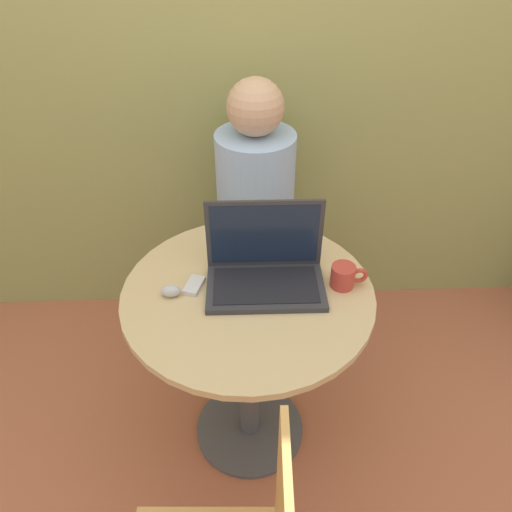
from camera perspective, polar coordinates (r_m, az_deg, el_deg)
ground_plane at (r=2.18m, az=-0.72°, el=-19.15°), size 12.00×12.00×0.00m
back_wall at (r=2.10m, az=-1.95°, el=23.26°), size 7.00×0.05×2.60m
round_table at (r=1.73m, az=-0.87°, el=-8.75°), size 0.81×0.81×0.77m
laptop at (r=1.58m, az=1.06°, el=-1.32°), size 0.38×0.23×0.27m
cell_phone at (r=1.61m, az=-7.09°, el=-3.36°), size 0.07×0.10×0.02m
computer_mouse at (r=1.58m, az=-9.71°, el=-3.95°), size 0.06×0.04×0.04m
coffee_cup at (r=1.61m, az=10.04°, el=-2.27°), size 0.12×0.08×0.08m
person_seated at (r=2.25m, az=-0.12°, el=2.60°), size 0.32×0.49×1.24m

